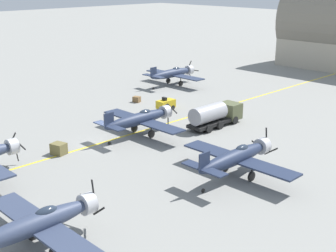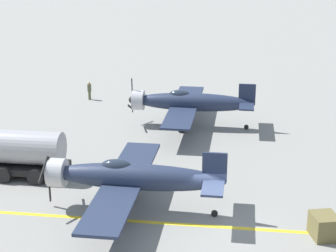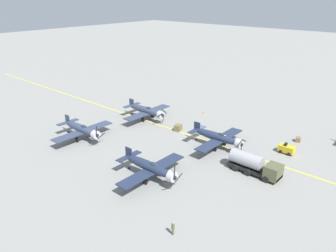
# 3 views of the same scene
# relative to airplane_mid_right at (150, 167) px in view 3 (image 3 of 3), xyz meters

# --- Properties ---
(ground_plane) EXTENTS (400.00, 400.00, 0.00)m
(ground_plane) POSITION_rel_airplane_mid_right_xyz_m (-16.26, -3.10, -2.01)
(ground_plane) COLOR gray
(taxiway_stripe) EXTENTS (0.30, 160.00, 0.01)m
(taxiway_stripe) POSITION_rel_airplane_mid_right_xyz_m (-16.26, -3.10, -2.01)
(taxiway_stripe) COLOR yellow
(taxiway_stripe) RESTS_ON ground
(airplane_mid_right) EXTENTS (12.00, 9.98, 3.80)m
(airplane_mid_right) POSITION_rel_airplane_mid_right_xyz_m (0.00, 0.00, 0.00)
(airplane_mid_right) COLOR #222C46
(airplane_mid_right) RESTS_ON ground
(airplane_mid_center) EXTENTS (12.00, 9.98, 3.65)m
(airplane_mid_center) POSITION_rel_airplane_mid_right_xyz_m (-15.15, 1.59, 0.00)
(airplane_mid_center) COLOR #252F48
(airplane_mid_center) RESTS_ON ground
(airplane_near_right) EXTENTS (12.00, 9.98, 3.79)m
(airplane_near_right) POSITION_rel_airplane_mid_right_xyz_m (-1.92, -19.17, 0.00)
(airplane_near_right) COLOR #333D57
(airplane_near_right) RESTS_ON ground
(airplane_near_center) EXTENTS (12.00, 9.98, 3.65)m
(airplane_near_center) POSITION_rel_airplane_mid_right_xyz_m (-16.89, -17.41, -0.00)
(airplane_near_center) COLOR #333D57
(airplane_near_center) RESTS_ON ground
(fuel_tanker) EXTENTS (2.68, 8.00, 2.98)m
(fuel_tanker) POSITION_rel_airplane_mid_right_xyz_m (-11.29, 10.49, -0.50)
(fuel_tanker) COLOR black
(fuel_tanker) RESTS_ON ground
(tow_tractor) EXTENTS (1.57, 2.60, 1.79)m
(tow_tractor) POSITION_rel_airplane_mid_right_xyz_m (-21.02, 11.46, -1.22)
(tow_tractor) COLOR gold
(tow_tractor) RESTS_ON ground
(ground_crew_walking) EXTENTS (0.37, 0.37, 1.70)m
(ground_crew_walking) POSITION_rel_airplane_mid_right_xyz_m (6.82, 10.00, -1.09)
(ground_crew_walking) COLOR #515638
(ground_crew_walking) RESTS_ON ground
(supply_crate_by_tanker) EXTENTS (1.22, 1.11, 0.84)m
(supply_crate_by_tanker) POSITION_rel_airplane_mid_right_xyz_m (-26.90, 11.19, -1.59)
(supply_crate_by_tanker) COLOR brown
(supply_crate_by_tanker) RESTS_ON ground
(supply_crate_mid_lane) EXTENTS (1.70, 1.53, 1.20)m
(supply_crate_mid_lane) POSITION_rel_airplane_mid_right_xyz_m (-16.58, -8.47, -1.41)
(supply_crate_mid_lane) COLOR brown
(supply_crate_mid_lane) RESTS_ON ground
(traffic_cone) EXTENTS (0.36, 0.36, 0.55)m
(traffic_cone) POSITION_rel_airplane_mid_right_xyz_m (-28.04, -10.49, -1.74)
(traffic_cone) COLOR orange
(traffic_cone) RESTS_ON ground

